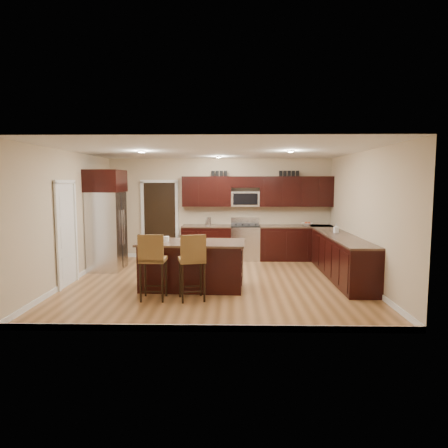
{
  "coord_description": "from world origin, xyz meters",
  "views": [
    {
      "loc": [
        0.33,
        -8.1,
        2.08
      ],
      "look_at": [
        0.16,
        0.4,
        1.18
      ],
      "focal_mm": 32.0,
      "sensor_mm": 36.0,
      "label": 1
    }
  ],
  "objects_px": {
    "island": "(192,266)",
    "refrigerator": "(107,219)",
    "stool_mid": "(192,259)",
    "stool_left": "(152,259)",
    "range": "(245,242)"
  },
  "relations": [
    {
      "from": "range",
      "to": "stool_left",
      "type": "distance_m",
      "value": 4.13
    },
    {
      "from": "stool_mid",
      "to": "refrigerator",
      "type": "relative_size",
      "value": 0.5
    },
    {
      "from": "range",
      "to": "stool_mid",
      "type": "distance_m",
      "value": 3.89
    },
    {
      "from": "range",
      "to": "refrigerator",
      "type": "height_order",
      "value": "refrigerator"
    },
    {
      "from": "island",
      "to": "refrigerator",
      "type": "height_order",
      "value": "refrigerator"
    },
    {
      "from": "range",
      "to": "island",
      "type": "height_order",
      "value": "range"
    },
    {
      "from": "stool_mid",
      "to": "refrigerator",
      "type": "height_order",
      "value": "refrigerator"
    },
    {
      "from": "stool_left",
      "to": "refrigerator",
      "type": "height_order",
      "value": "refrigerator"
    },
    {
      "from": "stool_left",
      "to": "refrigerator",
      "type": "bearing_deg",
      "value": 122.52
    },
    {
      "from": "stool_left",
      "to": "range",
      "type": "bearing_deg",
      "value": 65.12
    },
    {
      "from": "island",
      "to": "refrigerator",
      "type": "distance_m",
      "value": 2.81
    },
    {
      "from": "stool_left",
      "to": "island",
      "type": "bearing_deg",
      "value": 54.28
    },
    {
      "from": "range",
      "to": "island",
      "type": "distance_m",
      "value": 3.1
    },
    {
      "from": "stool_mid",
      "to": "stool_left",
      "type": "bearing_deg",
      "value": 166.36
    },
    {
      "from": "island",
      "to": "stool_left",
      "type": "distance_m",
      "value": 1.09
    }
  ]
}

